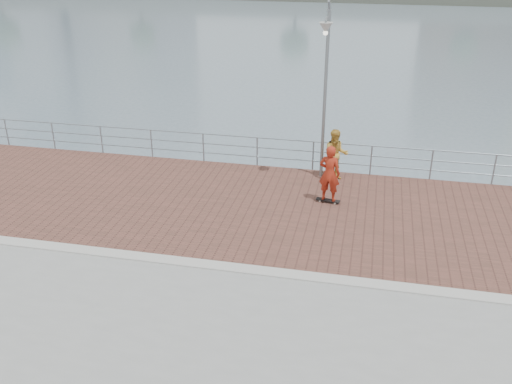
% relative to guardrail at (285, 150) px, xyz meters
% --- Properties ---
extents(water, '(400.00, 400.00, 0.00)m').
position_rel_guardrail_xyz_m(water, '(-0.00, -7.00, -2.69)').
color(water, slate).
rests_on(water, ground).
extents(brick_lane, '(40.00, 6.80, 0.02)m').
position_rel_guardrail_xyz_m(brick_lane, '(-0.00, -3.40, -0.68)').
color(brick_lane, brown).
rests_on(brick_lane, seawall).
extents(curb, '(40.00, 0.40, 0.06)m').
position_rel_guardrail_xyz_m(curb, '(-0.00, -7.00, -0.66)').
color(curb, '#B7B5AD').
rests_on(curb, seawall).
extents(guardrail, '(39.06, 0.06, 1.13)m').
position_rel_guardrail_xyz_m(guardrail, '(0.00, 0.00, 0.00)').
color(guardrail, '#8C9EA8').
rests_on(guardrail, brick_lane).
extents(street_lamp, '(0.42, 1.21, 5.72)m').
position_rel_guardrail_xyz_m(street_lamp, '(1.38, -0.92, 3.37)').
color(street_lamp, gray).
rests_on(street_lamp, brick_lane).
extents(skateboard, '(0.78, 0.30, 0.09)m').
position_rel_guardrail_xyz_m(skateboard, '(1.84, -2.59, -0.60)').
color(skateboard, black).
rests_on(skateboard, brick_lane).
extents(skateboarder, '(0.73, 0.53, 1.84)m').
position_rel_guardrail_xyz_m(skateboarder, '(1.84, -2.59, 0.33)').
color(skateboarder, '#A92916').
rests_on(skateboarder, skateboard).
extents(bystander, '(0.96, 0.80, 1.79)m').
position_rel_guardrail_xyz_m(bystander, '(1.87, -0.64, 0.22)').
color(bystander, gold).
rests_on(bystander, brick_lane).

